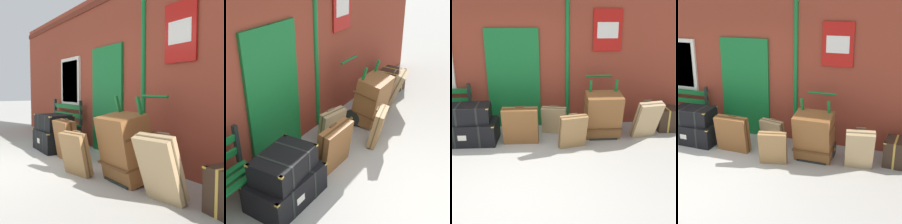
{
  "view_description": "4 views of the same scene",
  "coord_description": "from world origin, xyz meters",
  "views": [
    {
      "loc": [
        4.95,
        -0.59,
        1.24
      ],
      "look_at": [
        0.95,
        1.91,
        0.89
      ],
      "focal_mm": 47.62,
      "sensor_mm": 36.0,
      "label": 1
    },
    {
      "loc": [
        -3.5,
        -0.78,
        3.11
      ],
      "look_at": [
        0.73,
        1.8,
        0.58
      ],
      "focal_mm": 53.91,
      "sensor_mm": 36.0,
      "label": 2
    },
    {
      "loc": [
        0.53,
        -3.37,
        2.22
      ],
      "look_at": [
        0.93,
        1.6,
        0.57
      ],
      "focal_mm": 43.85,
      "sensor_mm": 36.0,
      "label": 3
    },
    {
      "loc": [
        3.26,
        -3.92,
        2.86
      ],
      "look_at": [
        1.13,
        1.92,
        0.79
      ],
      "focal_mm": 54.5,
      "sensor_mm": 36.0,
      "label": 4
    }
  ],
  "objects": [
    {
      "name": "steamer_trunk_base",
      "position": [
        -0.87,
        1.63,
        0.21
      ],
      "size": [
        1.03,
        0.67,
        0.43
      ],
      "color": "black",
      "rests_on": "ground"
    },
    {
      "name": "ground_plane",
      "position": [
        0.0,
        0.0,
        0.0
      ],
      "size": [
        60.0,
        60.0,
        0.0
      ],
      "primitive_type": "plane",
      "color": "#A3A099"
    },
    {
      "name": "suitcase_olive",
      "position": [
        1.06,
        1.21,
        0.32
      ],
      "size": [
        0.54,
        0.38,
        0.66
      ],
      "color": "olive",
      "rests_on": "ground"
    },
    {
      "name": "brick_facade",
      "position": [
        -0.01,
        2.6,
        1.6
      ],
      "size": [
        10.4,
        0.35,
        3.2
      ],
      "color": "brown",
      "rests_on": "ground"
    },
    {
      "name": "suitcase_brown",
      "position": [
        0.1,
        1.48,
        0.36
      ],
      "size": [
        0.67,
        0.31,
        0.74
      ],
      "color": "brown",
      "rests_on": "ground"
    },
    {
      "name": "steamer_trunk_middle",
      "position": [
        -0.87,
        1.62,
        0.58
      ],
      "size": [
        0.84,
        0.6,
        0.33
      ],
      "color": "black",
      "rests_on": "steamer_trunk_base"
    },
    {
      "name": "suitcase_beige",
      "position": [
        2.55,
        1.52,
        0.39
      ],
      "size": [
        0.55,
        0.51,
        0.79
      ],
      "color": "tan",
      "rests_on": "ground"
    },
    {
      "name": "porters_trolley",
      "position": [
        1.7,
        1.82,
        0.27
      ],
      "size": [
        0.71,
        0.69,
        1.18
      ],
      "color": "black",
      "rests_on": "ground"
    },
    {
      "name": "suitcase_umber",
      "position": [
        0.75,
        1.93,
        0.29
      ],
      "size": [
        0.54,
        0.35,
        0.59
      ],
      "color": "tan",
      "rests_on": "ground"
    },
    {
      "name": "corner_trunk",
      "position": [
        3.29,
        1.96,
        0.24
      ],
      "size": [
        0.72,
        0.54,
        0.49
      ],
      "color": "#332319",
      "rests_on": "ground"
    },
    {
      "name": "large_brown_trunk",
      "position": [
        1.7,
        1.64,
        0.47
      ],
      "size": [
        0.7,
        0.6,
        0.95
      ],
      "color": "brown",
      "rests_on": "ground"
    }
  ]
}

